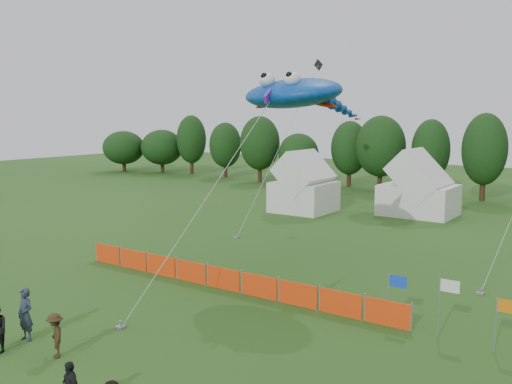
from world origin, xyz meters
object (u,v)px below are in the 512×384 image
Objects in this scene: barrier_fence at (223,279)px; stingray_kite at (297,94)px; tent_right at (419,190)px; spectator_a at (25,315)px; spectator_c at (55,335)px; tent_left at (304,187)px.

barrier_fence is 9.69m from stingray_kite.
tent_right reaches higher than spectator_a.
spectator_c reaches higher than barrier_fence.
barrier_fence is at bearing -69.38° from tent_left.
spectator_c is (7.73, -29.45, -1.27)m from tent_left.
tent_left is at bearing -155.79° from tent_right.
stingray_kite reaches higher than spectator_c.
spectator_a is (-2.04, -8.79, 0.46)m from barrier_fence.
tent_left reaches higher than barrier_fence.
spectator_a is at bearing -94.75° from tent_right.
stingray_kite is at bearing 75.63° from spectator_a.
spectator_c is at bearing -75.29° from tent_left.
barrier_fence is at bearing 121.18° from spectator_c.
barrier_fence is at bearing 76.38° from spectator_a.
tent_left is 19.54m from stingray_kite.
tent_right is 3.72× the size of spectator_c.
stingray_kite reaches higher than tent_left.
barrier_fence is (-0.69, -24.13, -1.51)m from tent_right.
tent_left is 21.82m from barrier_fence.
stingray_kite is (1.15, 13.51, 8.27)m from spectator_c.
stingray_kite is at bearing 74.68° from barrier_fence.
spectator_c is 0.09× the size of stingray_kite.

